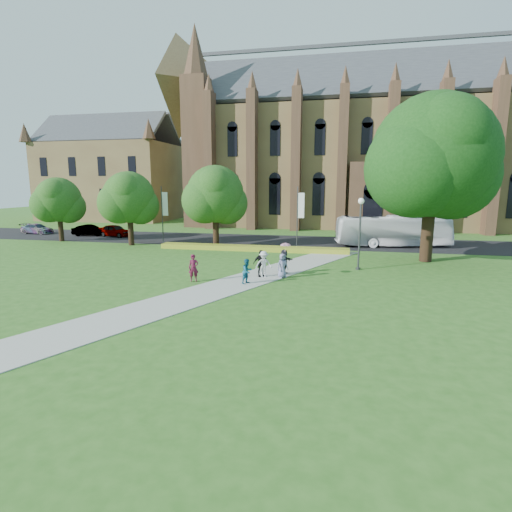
% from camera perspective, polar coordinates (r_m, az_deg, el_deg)
% --- Properties ---
extents(ground, '(160.00, 160.00, 0.00)m').
position_cam_1_polar(ground, '(24.82, -2.68, -4.28)').
color(ground, '#2B5B1B').
rests_on(ground, ground).
extents(road, '(160.00, 10.00, 0.02)m').
position_cam_1_polar(road, '(44.10, 3.94, 2.12)').
color(road, black).
rests_on(road, ground).
extents(footpath, '(15.58, 28.54, 0.04)m').
position_cam_1_polar(footpath, '(25.75, -2.12, -3.69)').
color(footpath, '#B2B2A8').
rests_on(footpath, ground).
extents(flower_hedge, '(18.00, 1.40, 0.45)m').
position_cam_1_polar(flower_hedge, '(37.81, -0.53, 1.12)').
color(flower_hedge, gold).
rests_on(flower_hedge, ground).
extents(cathedral, '(52.60, 18.25, 28.00)m').
position_cam_1_polar(cathedral, '(63.44, 16.12, 15.98)').
color(cathedral, brown).
rests_on(cathedral, ground).
extents(building_west, '(22.00, 14.00, 18.30)m').
position_cam_1_polar(building_west, '(76.65, -19.97, 11.88)').
color(building_west, brown).
rests_on(building_west, ground).
extents(streetlamp, '(0.44, 0.44, 5.24)m').
position_cam_1_polar(streetlamp, '(29.90, 14.64, 4.30)').
color(streetlamp, '#38383D').
rests_on(streetlamp, ground).
extents(large_tree, '(9.60, 9.60, 13.20)m').
position_cam_1_polar(large_tree, '(34.97, 23.98, 12.90)').
color(large_tree, '#332114').
rests_on(large_tree, ground).
extents(street_tree_0, '(5.20, 5.20, 7.50)m').
position_cam_1_polar(street_tree_0, '(42.84, -17.70, 7.97)').
color(street_tree_0, '#332114').
rests_on(street_tree_0, ground).
extents(street_tree_1, '(5.60, 5.60, 8.05)m').
position_cam_1_polar(street_tree_1, '(39.65, -5.85, 8.75)').
color(street_tree_1, '#332114').
rests_on(street_tree_1, ground).
extents(street_tree_2, '(4.80, 4.80, 6.95)m').
position_cam_1_polar(street_tree_2, '(48.72, -26.40, 7.20)').
color(street_tree_2, '#332114').
rests_on(street_tree_2, ground).
extents(banner_pole_0, '(0.70, 0.10, 6.00)m').
position_cam_1_polar(banner_pole_0, '(38.74, 6.09, 6.00)').
color(banner_pole_0, '#38383D').
rests_on(banner_pole_0, ground).
extents(banner_pole_1, '(0.70, 0.10, 6.00)m').
position_cam_1_polar(banner_pole_1, '(42.54, -13.12, 6.16)').
color(banner_pole_1, '#38383D').
rests_on(banner_pole_1, ground).
extents(tour_coach, '(11.47, 4.48, 3.12)m').
position_cam_1_polar(tour_coach, '(42.38, 18.94, 3.40)').
color(tour_coach, white).
rests_on(tour_coach, road).
extents(car_0, '(4.50, 2.64, 1.44)m').
position_cam_1_polar(car_0, '(50.69, -19.49, 3.45)').
color(car_0, gray).
rests_on(car_0, road).
extents(car_1, '(4.21, 1.96, 1.34)m').
position_cam_1_polar(car_1, '(52.51, -22.63, 3.41)').
color(car_1, gray).
rests_on(car_1, road).
extents(car_2, '(4.40, 2.09, 1.24)m').
position_cam_1_polar(car_2, '(57.82, -28.78, 3.44)').
color(car_2, gray).
rests_on(car_2, road).
extents(pedestrian_0, '(0.75, 0.61, 1.76)m').
position_cam_1_polar(pedestrian_0, '(25.91, -8.91, -1.68)').
color(pedestrian_0, '#54132B').
rests_on(pedestrian_0, footpath).
extents(pedestrian_1, '(0.91, 0.96, 1.58)m').
position_cam_1_polar(pedestrian_1, '(25.06, -1.26, -2.18)').
color(pedestrian_1, '#185D79').
rests_on(pedestrian_1, footpath).
extents(pedestrian_2, '(1.30, 1.06, 1.76)m').
position_cam_1_polar(pedestrian_2, '(26.80, 1.10, -1.16)').
color(pedestrian_2, beige).
rests_on(pedestrian_2, footpath).
extents(pedestrian_3, '(1.14, 0.95, 1.82)m').
position_cam_1_polar(pedestrian_3, '(26.91, 0.67, -1.05)').
color(pedestrian_3, black).
rests_on(pedestrian_3, footpath).
extents(pedestrian_4, '(0.94, 0.90, 1.62)m').
position_cam_1_polar(pedestrian_4, '(26.70, 3.81, -1.37)').
color(pedestrian_4, slate).
rests_on(pedestrian_4, footpath).
extents(pedestrian_5, '(1.09, 1.66, 1.72)m').
position_cam_1_polar(pedestrian_5, '(27.84, 4.05, -0.80)').
color(pedestrian_5, '#25242B').
rests_on(pedestrian_5, footpath).
extents(parasol, '(0.85, 0.85, 0.62)m').
position_cam_1_polar(parasol, '(26.57, 4.25, 1.02)').
color(parasol, '#D59697').
rests_on(parasol, pedestrian_4).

